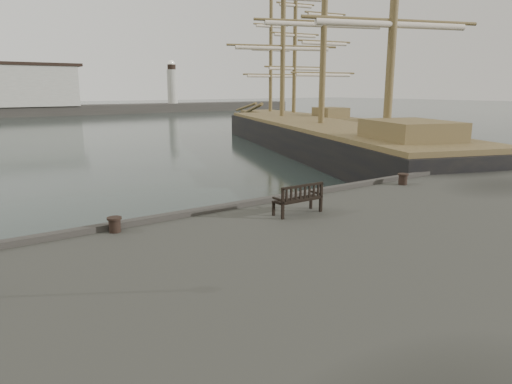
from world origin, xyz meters
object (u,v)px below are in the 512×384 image
bollard_left (115,225)px  bollard_right (403,179)px  bench (298,205)px  tall_ship_main (320,144)px  tall_ship_far (293,127)px

bollard_left → bollard_right: bollard_right is taller
bench → tall_ship_main: bearing=46.3°
tall_ship_far → bench: bearing=-118.6°
bollard_left → tall_ship_far: tall_ship_far is taller
bollard_right → tall_ship_far: tall_ship_far is taller
tall_ship_main → bollard_right: bearing=-104.0°
tall_ship_far → bollard_left: bearing=-124.9°
bollard_left → bollard_right: size_ratio=0.92×
bollard_left → tall_ship_main: 29.81m
tall_ship_main → bench: bearing=-114.9°
bench → bollard_left: 5.79m
tall_ship_main → tall_ship_far: tall_ship_main is taller
bench → tall_ship_far: size_ratio=0.07×
bench → tall_ship_main: 26.56m
bollard_left → bollard_right: 12.32m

